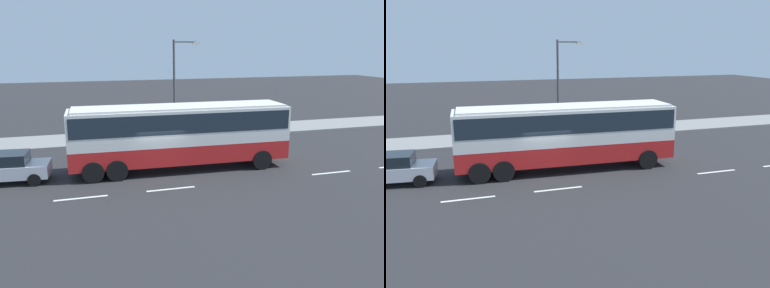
# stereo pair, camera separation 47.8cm
# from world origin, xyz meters

# --- Properties ---
(ground_plane) EXTENTS (120.00, 120.00, 0.00)m
(ground_plane) POSITION_xyz_m (0.00, 0.00, 0.00)
(ground_plane) COLOR #28282B
(sidewalk_curb) EXTENTS (80.00, 4.00, 0.15)m
(sidewalk_curb) POSITION_xyz_m (0.00, 8.95, 0.07)
(sidewalk_curb) COLOR gray
(sidewalk_curb) RESTS_ON ground_plane
(lane_centreline) EXTENTS (31.46, 0.16, 0.01)m
(lane_centreline) POSITION_xyz_m (-1.18, -2.63, 0.00)
(lane_centreline) COLOR white
(lane_centreline) RESTS_ON ground_plane
(coach_bus) EXTENTS (12.09, 3.00, 3.60)m
(coach_bus) POSITION_xyz_m (1.35, 0.38, 2.23)
(coach_bus) COLOR red
(coach_bus) RESTS_ON ground_plane
(car_silver_hatch) EXTENTS (4.27, 2.16, 1.54)m
(car_silver_hatch) POSITION_xyz_m (-7.68, 0.63, 0.81)
(car_silver_hatch) COLOR silver
(car_silver_hatch) RESTS_ON ground_plane
(pedestrian_near_curb) EXTENTS (0.32, 0.32, 1.75)m
(pedestrian_near_curb) POSITION_xyz_m (5.16, 8.57, 1.16)
(pedestrian_near_curb) COLOR #38334C
(pedestrian_near_curb) RESTS_ON sidewalk_curb
(pedestrian_at_crossing) EXTENTS (0.32, 0.32, 1.53)m
(pedestrian_at_crossing) POSITION_xyz_m (0.32, 7.82, 1.02)
(pedestrian_at_crossing) COLOR #38334C
(pedestrian_at_crossing) RESTS_ON sidewalk_curb
(street_lamp) EXTENTS (1.97, 0.24, 7.03)m
(street_lamp) POSITION_xyz_m (2.93, 7.33, 4.21)
(street_lamp) COLOR #47474C
(street_lamp) RESTS_ON sidewalk_curb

